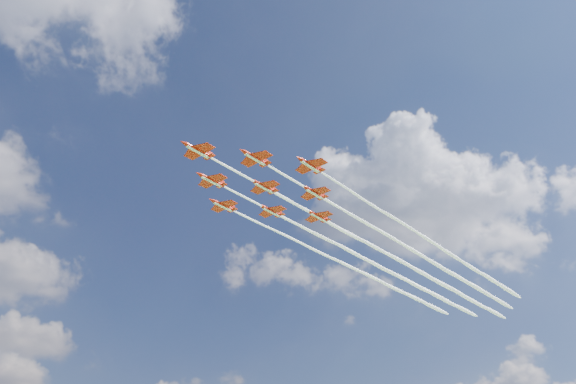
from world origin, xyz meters
name	(u,v)px	position (x,y,z in m)	size (l,w,h in m)	color
jet_lead	(370,244)	(44.25, 5.59, 85.71)	(144.59, 35.14, 2.39)	red
jet_row2_port	(410,249)	(56.83, 0.35, 85.71)	(144.59, 35.14, 2.39)	red
jet_row2_starb	(369,261)	(53.53, 15.58, 85.71)	(144.59, 35.14, 2.39)	red
jet_row3_port	(448,253)	(69.42, -4.89, 85.71)	(144.59, 35.14, 2.39)	red
jet_row3_centre	(407,265)	(66.12, 10.34, 85.71)	(144.59, 35.14, 2.39)	red
jet_row3_starb	(369,276)	(62.82, 25.56, 85.71)	(144.59, 35.14, 2.39)	red
jet_row4_port	(443,268)	(78.70, 5.10, 85.71)	(144.59, 35.14, 2.39)	red
jet_row4_starb	(404,279)	(75.40, 20.32, 85.71)	(144.59, 35.14, 2.39)	red
jet_tail	(439,282)	(87.99, 15.08, 85.71)	(144.59, 35.14, 2.39)	red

